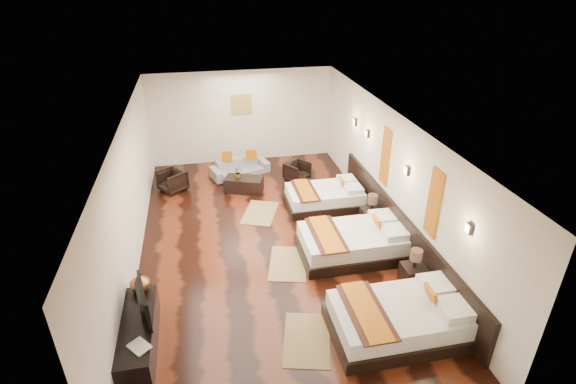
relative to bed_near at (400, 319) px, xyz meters
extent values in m
cube|color=black|center=(-1.70, 3.12, -0.29)|extent=(5.50, 9.50, 0.01)
cube|color=white|center=(-1.70, 3.12, 2.51)|extent=(5.50, 9.50, 0.01)
cube|color=silver|center=(-1.70, 7.87, 1.11)|extent=(5.50, 0.01, 2.80)
cube|color=silver|center=(-4.45, 3.12, 1.11)|extent=(0.01, 9.50, 2.80)
cube|color=silver|center=(1.05, 3.12, 1.11)|extent=(0.01, 9.50, 2.80)
cube|color=black|center=(1.01, 2.32, 0.16)|extent=(0.08, 6.60, 0.90)
cube|color=black|center=(-0.03, 0.00, -0.18)|extent=(2.24, 1.39, 0.23)
cube|color=white|center=(-0.03, 0.00, 0.10)|extent=(2.14, 1.28, 0.32)
cube|color=#BE5F0D|center=(0.51, 0.00, 0.39)|extent=(0.17, 0.34, 0.34)
cube|color=#38190F|center=(-0.62, 0.00, 0.27)|extent=(0.59, 1.41, 0.02)
cube|color=#BE5F0D|center=(-0.62, 0.00, 0.29)|extent=(0.41, 1.41, 0.02)
cube|color=black|center=(-0.03, 2.31, -0.18)|extent=(2.23, 1.38, 0.23)
cube|color=white|center=(-0.03, 2.31, 0.10)|extent=(2.13, 1.28, 0.32)
cube|color=#BE5F0D|center=(0.50, 2.31, 0.39)|extent=(0.17, 0.34, 0.34)
cube|color=#38190F|center=(-0.61, 2.31, 0.27)|extent=(0.58, 1.40, 0.02)
cube|color=#BE5F0D|center=(-0.61, 2.31, 0.29)|extent=(0.40, 1.40, 0.02)
cube|color=black|center=(-0.03, 4.46, -0.19)|extent=(1.93, 1.20, 0.20)
cube|color=white|center=(-0.03, 4.46, 0.05)|extent=(1.84, 1.11, 0.28)
cube|color=#BE5F0D|center=(0.43, 4.46, 0.30)|extent=(0.14, 0.29, 0.30)
cube|color=#38190F|center=(-0.54, 4.46, 0.20)|extent=(0.51, 1.22, 0.02)
cube|color=#BE5F0D|center=(-0.54, 4.46, 0.21)|extent=(0.35, 1.22, 0.02)
cube|color=black|center=(0.75, 1.05, -0.06)|extent=(0.42, 0.42, 0.47)
cylinder|color=black|center=(0.75, 1.05, 0.27)|extent=(0.08, 0.08, 0.19)
cylinder|color=#3F2619|center=(0.75, 1.05, 0.44)|extent=(0.23, 0.23, 0.21)
cube|color=black|center=(0.75, 3.24, -0.05)|extent=(0.43, 0.43, 0.48)
cylinder|color=black|center=(0.75, 3.24, 0.28)|extent=(0.08, 0.08, 0.19)
cylinder|color=#3F2619|center=(0.75, 3.24, 0.45)|extent=(0.23, 0.23, 0.21)
cube|color=olive|center=(-1.55, 0.14, -0.29)|extent=(1.03, 1.35, 0.01)
cube|color=olive|center=(-1.43, 2.23, -0.29)|extent=(1.03, 1.35, 0.01)
cube|color=olive|center=(-1.70, 4.41, -0.29)|extent=(1.13, 1.39, 0.01)
cube|color=black|center=(-4.20, 0.49, -0.02)|extent=(0.50, 1.80, 0.55)
imported|color=black|center=(-4.15, 0.65, 0.53)|extent=(0.33, 0.94, 0.54)
imported|color=black|center=(-4.20, -0.10, 0.27)|extent=(0.39, 0.40, 0.03)
imported|color=brown|center=(-4.20, 1.29, 0.43)|extent=(0.41, 0.41, 0.35)
imported|color=gray|center=(-1.94, 6.73, -0.05)|extent=(1.80, 1.13, 0.49)
imported|color=black|center=(-3.84, 6.10, 0.00)|extent=(0.90, 0.90, 0.59)
imported|color=black|center=(-0.38, 6.05, -0.02)|extent=(0.83, 0.84, 0.55)
cube|color=black|center=(-1.94, 5.68, -0.09)|extent=(1.11, 0.83, 0.40)
imported|color=#22521B|center=(-2.08, 5.74, 0.26)|extent=(0.30, 0.28, 0.30)
cube|color=#D86014|center=(1.03, 1.22, 1.41)|extent=(0.04, 0.40, 1.30)
cube|color=#D86014|center=(1.03, 3.42, 1.41)|extent=(0.04, 0.40, 1.30)
cube|color=black|center=(1.01, 0.12, 1.56)|extent=(0.06, 0.12, 0.18)
cube|color=#FFD18C|center=(0.98, 0.12, 1.56)|extent=(0.02, 0.10, 0.14)
cube|color=black|center=(1.01, 2.32, 1.56)|extent=(0.06, 0.12, 0.18)
cube|color=#FFD18C|center=(0.98, 2.32, 1.56)|extent=(0.02, 0.10, 0.14)
cube|color=black|center=(1.01, 4.52, 1.56)|extent=(0.06, 0.12, 0.18)
cube|color=#FFD18C|center=(0.98, 4.52, 1.56)|extent=(0.02, 0.10, 0.14)
cube|color=black|center=(1.01, 5.42, 1.56)|extent=(0.06, 0.12, 0.18)
cube|color=#FFD18C|center=(0.98, 5.42, 1.56)|extent=(0.02, 0.10, 0.14)
cube|color=#AD873F|center=(-1.70, 7.85, 1.51)|extent=(0.60, 0.04, 0.60)
camera|label=1|loc=(-2.92, -4.96, 5.20)|focal=27.28mm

